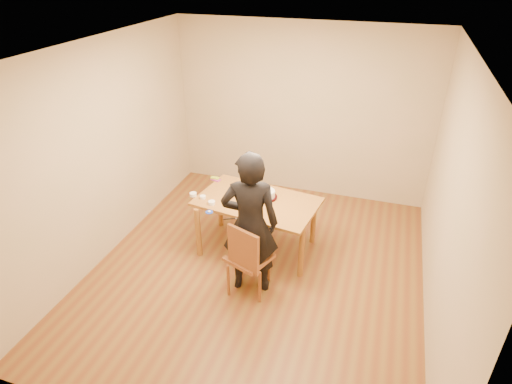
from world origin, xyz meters
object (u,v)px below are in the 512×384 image
(dining_table, at_px, (257,202))
(dining_chair, at_px, (249,257))
(person, at_px, (250,224))
(cake_plate, at_px, (266,197))
(cake, at_px, (266,194))

(dining_table, height_order, dining_chair, dining_table)
(dining_table, distance_m, person, 0.76)
(dining_table, relative_size, cake_plate, 5.30)
(dining_chair, xyz_separation_m, cake, (-0.06, 0.88, 0.36))
(dining_table, distance_m, cake, 0.16)
(cake_plate, bearing_deg, cake, 0.00)
(cake_plate, bearing_deg, dining_table, -129.89)
(dining_chair, xyz_separation_m, person, (0.00, 0.04, 0.43))
(cake, bearing_deg, dining_table, -129.89)
(person, bearing_deg, dining_chair, 76.36)
(dining_chair, xyz_separation_m, cake_plate, (-0.06, 0.88, 0.31))
(dining_chair, distance_m, cake_plate, 0.93)
(person, bearing_deg, cake, -99.31)
(person, bearing_deg, cake_plate, -99.31)
(dining_chair, bearing_deg, cake, 115.20)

